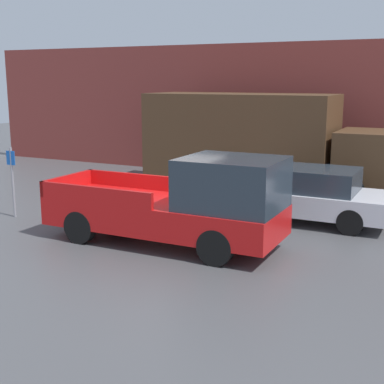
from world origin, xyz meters
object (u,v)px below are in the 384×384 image
(pickup_truck, at_px, (184,204))
(car, at_px, (305,194))
(delivery_truck, at_px, (258,139))
(newspaper_box, at_px, (257,165))
(parking_sign, at_px, (12,178))

(pickup_truck, distance_m, car, 4.09)
(delivery_truck, height_order, newspaper_box, delivery_truck)
(pickup_truck, bearing_deg, parking_sign, 177.15)
(car, xyz_separation_m, newspaper_box, (-3.46, 5.74, -0.26))
(pickup_truck, distance_m, newspaper_box, 9.46)
(pickup_truck, height_order, delivery_truck, delivery_truck)
(parking_sign, bearing_deg, delivery_truck, 53.48)
(newspaper_box, bearing_deg, delivery_truck, -70.73)
(pickup_truck, xyz_separation_m, car, (1.96, 3.58, -0.25))
(delivery_truck, xyz_separation_m, newspaper_box, (-0.82, 2.35, -1.31))
(newspaper_box, bearing_deg, pickup_truck, -80.87)
(car, bearing_deg, delivery_truck, 127.85)
(parking_sign, relative_size, newspaper_box, 1.96)
(delivery_truck, distance_m, newspaper_box, 2.82)
(car, height_order, delivery_truck, delivery_truck)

